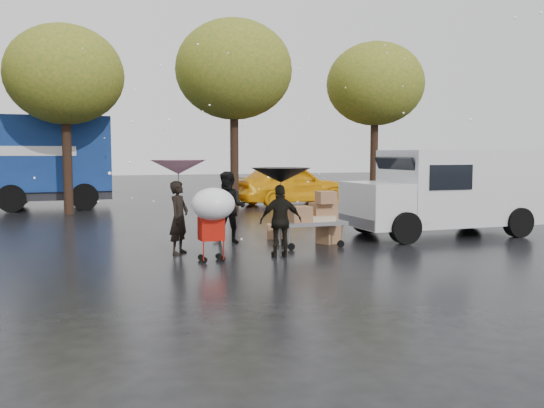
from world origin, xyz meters
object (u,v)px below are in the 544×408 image
object	(u,v)px
white_van	(447,190)
person_black	(281,221)
blue_truck	(3,163)
person_pink	(179,217)
yellow_taxi	(290,184)
vendor_cart	(314,215)
shopping_cart	(213,208)

from	to	relation	value
white_van	person_black	bearing A→B (deg)	-163.22
person_black	blue_truck	size ratio (longest dim) A/B	0.18
person_pink	yellow_taxi	size ratio (longest dim) A/B	0.31
person_pink	vendor_cart	xyz separation A→B (m)	(3.07, -0.08, -0.05)
person_pink	white_van	distance (m)	7.07
person_pink	shopping_cart	bearing A→B (deg)	-123.84
shopping_cart	white_van	size ratio (longest dim) A/B	0.30
person_pink	vendor_cart	bearing A→B (deg)	-55.42
blue_truck	person_pink	bearing A→B (deg)	-68.68
white_van	yellow_taxi	xyz separation A→B (m)	(-0.69, 9.54, -0.32)
person_pink	vendor_cart	world-z (taller)	person_pink
shopping_cart	yellow_taxi	distance (m)	12.73
blue_truck	yellow_taxi	xyz separation A→B (m)	(10.88, -1.56, -0.92)
shopping_cart	yellow_taxi	bearing A→B (deg)	62.34
blue_truck	yellow_taxi	distance (m)	11.03
blue_truck	person_black	bearing A→B (deg)	-63.01
person_pink	shopping_cart	xyz separation A→B (m)	(0.45, -1.22, 0.29)
person_black	blue_truck	distance (m)	14.23
white_van	yellow_taxi	bearing A→B (deg)	94.14
person_pink	shopping_cart	size ratio (longest dim) A/B	1.05
vendor_cart	shopping_cart	distance (m)	2.88
person_pink	blue_truck	bearing A→B (deg)	57.39
blue_truck	white_van	bearing A→B (deg)	-43.80
person_black	vendor_cart	world-z (taller)	person_black
person_black	shopping_cart	bearing A→B (deg)	15.17
vendor_cart	yellow_taxi	bearing A→B (deg)	72.06
shopping_cart	white_van	bearing A→B (deg)	14.67
person_pink	yellow_taxi	bearing A→B (deg)	3.77
yellow_taxi	person_pink	bearing A→B (deg)	137.14
person_black	yellow_taxi	distance (m)	11.95
white_van	yellow_taxi	size ratio (longest dim) A/B	1.00
yellow_taxi	vendor_cart	bearing A→B (deg)	151.50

